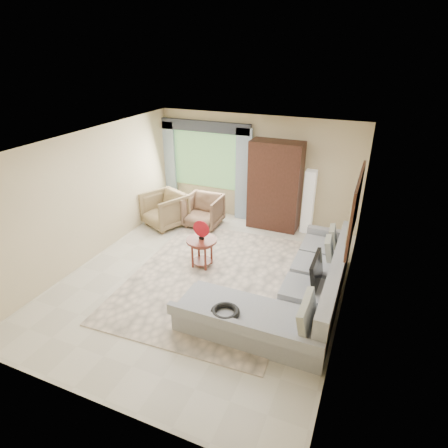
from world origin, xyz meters
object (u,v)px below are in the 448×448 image
at_px(armoire, 275,186).
at_px(potted_plant, 176,202).
at_px(coffee_table, 202,252).
at_px(floor_lamp, 308,202).
at_px(sectional_sofa, 296,293).
at_px(tv_screen, 317,271).
at_px(armchair_left, 165,210).
at_px(armchair_right, 203,211).

bearing_deg(armoire, potted_plant, -178.54).
relative_size(coffee_table, floor_lamp, 0.41).
relative_size(sectional_sofa, coffee_table, 5.69).
distance_m(tv_screen, armchair_left, 4.36).
bearing_deg(sectional_sofa, potted_plant, 143.97).
distance_m(armchair_left, armoire, 2.71).
bearing_deg(coffee_table, floor_lamp, 56.31).
bearing_deg(sectional_sofa, coffee_table, 164.30).
xyz_separation_m(sectional_sofa, armchair_left, (-3.69, 1.93, 0.13)).
height_order(armchair_left, potted_plant, armchair_left).
xyz_separation_m(sectional_sofa, floor_lamp, (-0.43, 2.96, 0.47)).
bearing_deg(coffee_table, armchair_right, 114.80).
bearing_deg(armchair_right, floor_lamp, 14.73).
xyz_separation_m(armchair_left, potted_plant, (-0.20, 0.90, -0.16)).
bearing_deg(potted_plant, floor_lamp, 2.12).
bearing_deg(sectional_sofa, armchair_right, 140.90).
distance_m(coffee_table, armchair_right, 1.90).
height_order(sectional_sofa, coffee_table, sectional_sofa).
distance_m(coffee_table, floor_lamp, 2.90).
bearing_deg(armoire, floor_lamp, 4.29).
height_order(armchair_left, floor_lamp, floor_lamp).
distance_m(sectional_sofa, floor_lamp, 3.03).
bearing_deg(floor_lamp, sectional_sofa, -81.67).
distance_m(armchair_left, potted_plant, 0.93).
distance_m(armchair_right, potted_plant, 1.20).
distance_m(sectional_sofa, armchair_left, 4.17).
bearing_deg(potted_plant, armoire, 1.46).
bearing_deg(armoire, armchair_right, -159.17).
relative_size(sectional_sofa, armchair_left, 3.79).
distance_m(armoire, floor_lamp, 0.86).
bearing_deg(floor_lamp, armchair_left, -162.55).
height_order(tv_screen, potted_plant, tv_screen).
distance_m(armchair_left, armchair_right, 0.94).
distance_m(potted_plant, floor_lamp, 3.50).
distance_m(sectional_sofa, potted_plant, 4.81).
relative_size(armchair_right, potted_plant, 1.69).
height_order(armchair_left, armoire, armoire).
bearing_deg(armoire, armchair_left, -158.58).
bearing_deg(floor_lamp, coffee_table, -123.69).
height_order(sectional_sofa, armoire, armoire).
height_order(coffee_table, floor_lamp, floor_lamp).
xyz_separation_m(coffee_table, armoire, (0.79, 2.33, 0.73)).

